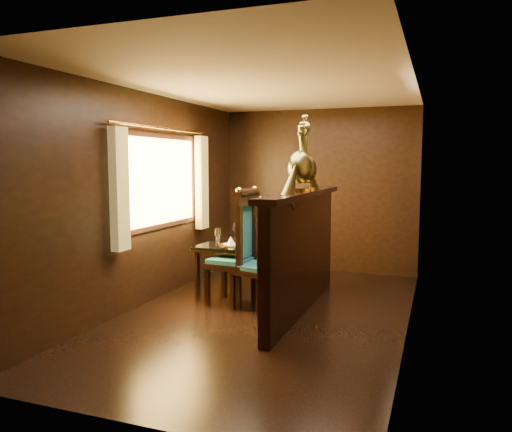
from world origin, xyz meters
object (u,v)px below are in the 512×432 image
Objects in this scene: dining_table at (235,247)px; chair_left at (265,251)px; peacock_left at (300,153)px; peacock_right at (306,157)px; chair_right at (241,244)px.

dining_table is 0.90m from chair_left.
peacock_left is 1.11× the size of peacock_right.
peacock_left reaches higher than peacock_right.
chair_left is 0.37m from chair_right.
dining_table is 1.57m from peacock_right.
chair_right is (0.29, -0.51, 0.14)m from dining_table.
peacock_left is (0.39, 0.02, 1.10)m from chair_left.
chair_left reaches higher than dining_table.
chair_left is 0.94× the size of chair_right.
dining_table is 0.60m from chair_right.
chair_right is 1.26m from peacock_right.
chair_left is at bearing -42.01° from dining_table.
peacock_left reaches higher than dining_table.
chair_right is 1.84× the size of peacock_right.
peacock_left is at bearing -2.88° from chair_right.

